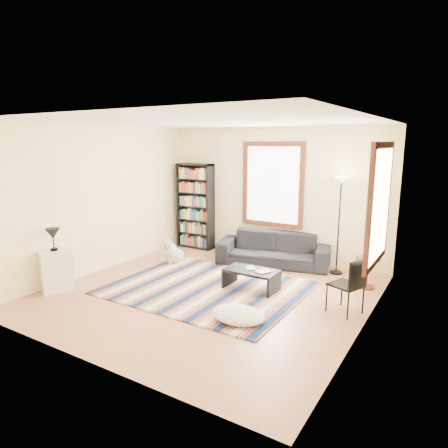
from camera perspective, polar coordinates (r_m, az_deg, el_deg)
The scene contains 21 objects.
floor at distance 6.83m, azimuth -2.23°, elevation -10.23°, with size 5.00×5.00×0.10m, color #A2694A.
ceiling at distance 6.34m, azimuth -2.45°, elevation 14.86°, with size 5.00×5.00×0.10m, color white.
wall_back at distance 8.64m, azimuth 7.15°, elevation 4.31°, with size 5.00×0.10×2.80m, color #FFDEAB.
wall_front at distance 4.58m, azimuth -20.40°, elevation -2.93°, with size 5.00×0.10×2.80m, color #FFDEAB.
wall_left at distance 8.11m, azimuth -17.50°, elevation 3.38°, with size 0.10×5.00×2.80m, color #FFDEAB.
wall_right at distance 5.46m, azimuth 20.50°, elevation -0.67°, with size 0.10×5.00×2.80m, color #FFDEAB.
window_back at distance 8.54m, azimuth 6.96°, elevation 5.58°, with size 1.20×0.06×1.60m, color white.
window_right at distance 6.21m, azimuth 21.37°, elevation 2.57°, with size 0.06×1.20×1.60m, color white.
rug at distance 7.02m, azimuth -2.45°, elevation -9.07°, with size 3.21×2.57×0.02m, color #0D2343.
sofa at distance 8.30m, azimuth 7.11°, elevation -3.54°, with size 0.88×2.26×0.66m, color black.
bookshelf at distance 9.45m, azimuth -4.11°, elevation 2.55°, with size 0.90×0.30×2.00m, color black.
coffee_table at distance 6.91m, azimuth 3.92°, elevation -7.95°, with size 0.90×0.50×0.36m, color black.
book_a at distance 6.89m, azimuth 3.20°, elevation -6.32°, with size 0.20×0.15×0.02m, color beige.
book_b at distance 6.82m, azimuth 5.26°, elevation -6.54°, with size 0.18×0.25×0.02m, color beige.
floor_cushion at distance 5.78m, azimuth 2.02°, elevation -12.83°, with size 0.80×0.60×0.20m, color white.
floor_lamp at distance 7.83m, azimuth 16.06°, elevation -0.32°, with size 0.30×0.30×1.86m, color black, non-canonical shape.
side_table at distance 7.38m, azimuth 19.75°, elevation -6.59°, with size 0.40×0.40×0.54m, color #4C1E13.
folding_chair at distance 6.20m, azimuth 16.98°, elevation -8.34°, with size 0.42×0.40×0.86m, color black.
white_cabinet at distance 7.41m, azimuth -22.87°, elevation -6.11°, with size 0.38×0.50×0.70m, color white.
table_lamp at distance 7.27m, azimuth -23.21°, elevation -2.05°, with size 0.24×0.24×0.38m, color black, non-canonical shape.
dog at distance 8.38m, azimuth -7.00°, elevation -3.83°, with size 0.38×0.53×0.53m, color silver, non-canonical shape.
Camera 1 is at (3.53, -5.26, 2.50)m, focal length 32.00 mm.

